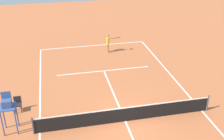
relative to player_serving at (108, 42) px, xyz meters
name	(u,v)px	position (x,y,z in m)	size (l,w,h in m)	color
ground_plane	(125,121)	(1.11, 10.13, -1.01)	(60.00, 60.00, 0.00)	#B76038
court_lines	(125,121)	(1.11, 10.13, -1.01)	(9.80, 24.05, 0.01)	white
tennis_net	(126,114)	(1.11, 10.13, -0.52)	(10.40, 0.10, 1.07)	#4C4C51
player_serving	(108,42)	(0.00, 0.00, 0.00)	(1.30, 0.46, 1.70)	#9E704C
tennis_ball	(124,59)	(-0.96, 1.88, -0.98)	(0.07, 0.07, 0.07)	#CCE033
umpire_chair	(7,106)	(7.45, 9.60, 0.59)	(0.80, 0.80, 2.41)	#38518C
courtside_chair_mid	(18,103)	(7.22, 7.69, -0.48)	(0.44, 0.46, 0.95)	#262626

